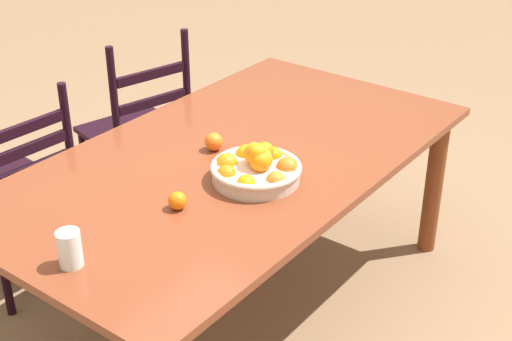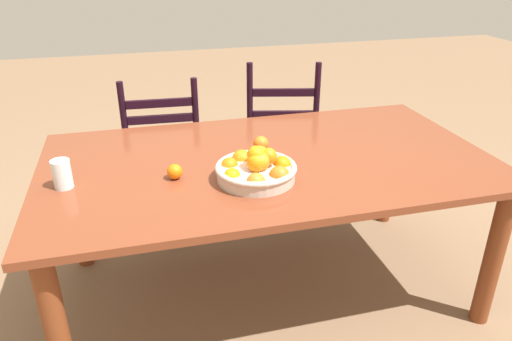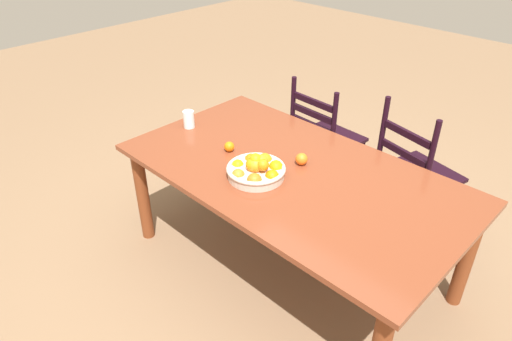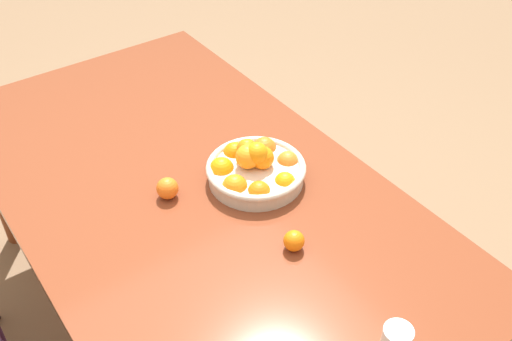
# 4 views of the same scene
# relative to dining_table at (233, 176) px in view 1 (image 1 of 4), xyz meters

# --- Properties ---
(ground_plane) EXTENTS (12.00, 12.00, 0.00)m
(ground_plane) POSITION_rel_dining_table_xyz_m (0.00, 0.00, -0.63)
(ground_plane) COLOR #7E6146
(dining_table) EXTENTS (1.97, 1.09, 0.73)m
(dining_table) POSITION_rel_dining_table_xyz_m (0.00, 0.00, 0.00)
(dining_table) COLOR brown
(dining_table) RESTS_ON ground
(chair_near_window) EXTENTS (0.55, 0.55, 0.97)m
(chair_near_window) POSITION_rel_dining_table_xyz_m (0.34, 0.88, -0.19)
(chair_near_window) COLOR black
(chair_near_window) RESTS_ON ground
(chair_by_cabinet) EXTENTS (0.47, 0.47, 0.93)m
(chair_by_cabinet) POSITION_rel_dining_table_xyz_m (-0.41, 0.86, -0.19)
(chair_by_cabinet) COLOR black
(chair_by_cabinet) RESTS_ON ground
(fruit_bowl) EXTENTS (0.33, 0.33, 0.15)m
(fruit_bowl) POSITION_rel_dining_table_xyz_m (-0.10, -0.19, 0.14)
(fruit_bowl) COLOR beige
(fruit_bowl) RESTS_ON dining_table
(orange_loose_0) EXTENTS (0.06, 0.06, 0.06)m
(orange_loose_0) POSITION_rel_dining_table_xyz_m (-0.42, -0.10, 0.12)
(orange_loose_0) COLOR orange
(orange_loose_0) RESTS_ON dining_table
(orange_loose_1) EXTENTS (0.07, 0.07, 0.07)m
(orange_loose_1) POSITION_rel_dining_table_xyz_m (-0.01, 0.09, 0.13)
(orange_loose_1) COLOR orange
(orange_loose_1) RESTS_ON dining_table
(drinking_glass) EXTENTS (0.07, 0.07, 0.12)m
(drinking_glass) POSITION_rel_dining_table_xyz_m (-0.85, -0.07, 0.15)
(drinking_glass) COLOR silver
(drinking_glass) RESTS_ON dining_table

